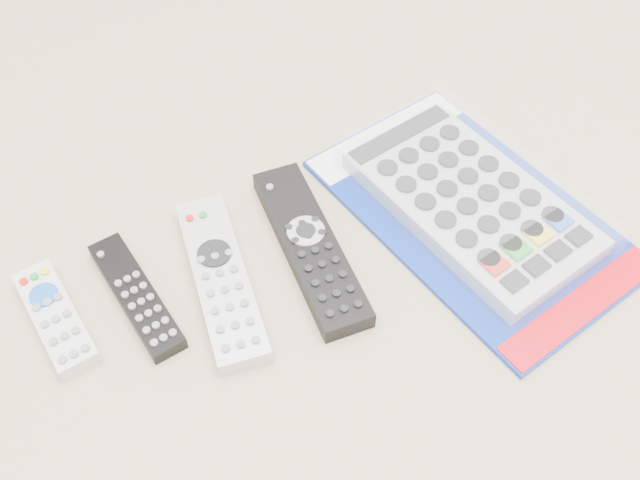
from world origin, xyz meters
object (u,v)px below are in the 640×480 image
remote_slim_black (136,296)px  remote_silver_dvd (221,279)px  remote_small_grey (55,317)px  jumbo_remote_packaged (471,200)px  remote_large_black (310,246)px

remote_slim_black → remote_silver_dvd: (0.09, -0.03, 0.00)m
remote_small_grey → remote_slim_black: 0.09m
remote_silver_dvd → jumbo_remote_packaged: (0.30, -0.05, 0.01)m
remote_slim_black → jumbo_remote_packaged: bearing=-15.4°
remote_small_grey → remote_silver_dvd: 0.18m
remote_silver_dvd → jumbo_remote_packaged: 0.31m
remote_slim_black → remote_silver_dvd: 0.09m
remote_small_grey → remote_silver_dvd: bearing=-18.0°
remote_slim_black → remote_small_grey: bearing=165.3°
remote_slim_black → remote_large_black: bearing=-14.8°
remote_small_grey → remote_slim_black: remote_small_grey is taller
jumbo_remote_packaged → remote_slim_black: bearing=161.8°
remote_slim_black → remote_silver_dvd: bearing=-21.6°
remote_large_black → remote_small_grey: bearing=177.6°
remote_large_black → jumbo_remote_packaged: 0.20m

